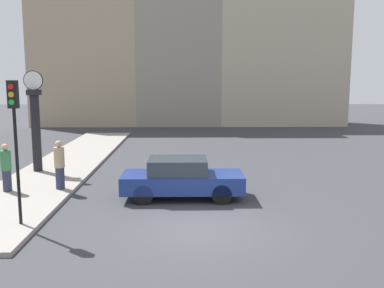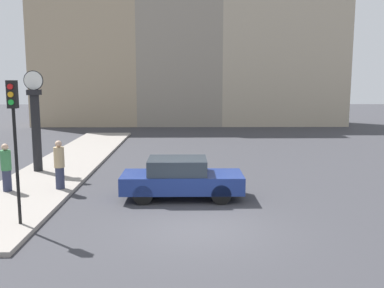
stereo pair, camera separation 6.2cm
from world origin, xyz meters
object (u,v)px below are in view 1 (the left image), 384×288
Objects in this scene: traffic_light_near at (15,123)px; street_clock at (36,124)px; pedestrian_tan_coat at (59,165)px; pedestrian_green_hoodie at (6,168)px; sedan_car at (181,178)px.

street_clock reaches higher than traffic_light_near.
street_clock reaches higher than pedestrian_tan_coat.
pedestrian_green_hoodie is (0.06, -3.50, -1.21)m from street_clock.
traffic_light_near is 7.41m from street_clock.
street_clock is 2.52× the size of pedestrian_green_hoodie.
traffic_light_near is 2.22× the size of pedestrian_tan_coat.
sedan_car is 0.96× the size of street_clock.
sedan_car is 7.78m from street_clock.
pedestrian_green_hoodie is at bearing 116.92° from traffic_light_near.
traffic_light_near is at bearing -63.08° from pedestrian_green_hoodie.
sedan_car is at bearing -11.15° from pedestrian_tan_coat.
pedestrian_tan_coat is at bearing -59.09° from street_clock.
sedan_car is 2.43× the size of pedestrian_green_hoodie.
street_clock reaches higher than pedestrian_green_hoodie.
street_clock is 3.70m from pedestrian_green_hoodie.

